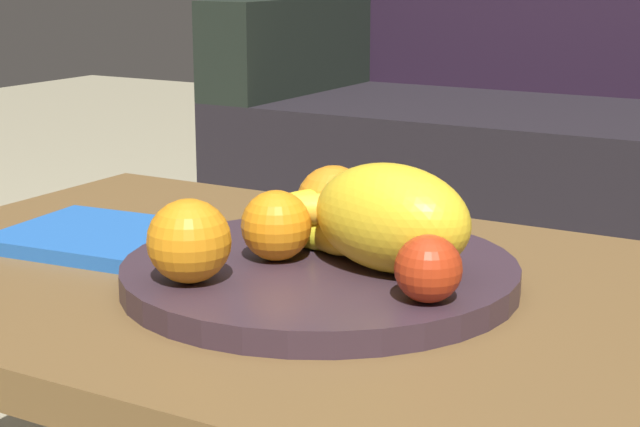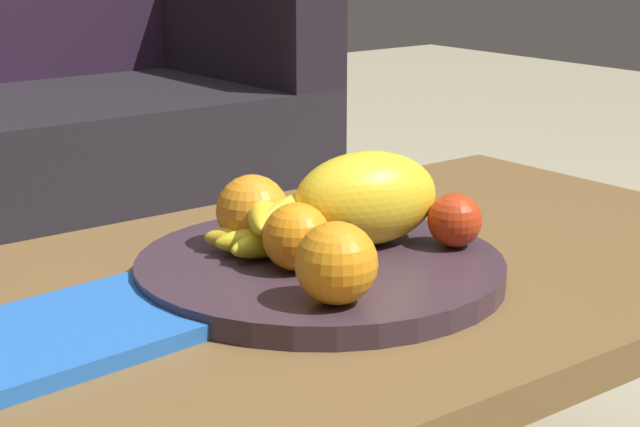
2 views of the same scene
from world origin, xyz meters
The scene contains 9 objects.
coffee_table centered at (0.00, 0.00, 0.35)m, with size 1.14×0.65×0.39m.
fruit_bowl centered at (-0.03, -0.01, 0.40)m, with size 0.40×0.40×0.03m, color #372731.
melon_large_front centered at (0.04, 0.00, 0.47)m, with size 0.17×0.10×0.10m, color yellow.
orange_front centered at (-0.07, -0.03, 0.45)m, with size 0.07×0.07×0.07m, color orange.
orange_left centered at (-0.06, 0.07, 0.46)m, with size 0.08×0.08×0.08m, color orange.
orange_right centered at (-0.10, -0.13, 0.45)m, with size 0.08×0.08×0.08m, color orange.
apple_front centered at (0.11, -0.07, 0.44)m, with size 0.06×0.06×0.06m, color #B83114.
banana_bunch centered at (-0.05, 0.04, 0.44)m, with size 0.16×0.14×0.06m.
magazine centered at (-0.31, 0.00, 0.40)m, with size 0.25×0.18×0.02m, color blue.
Camera 2 is at (-0.70, -0.87, 0.77)m, focal length 59.75 mm.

